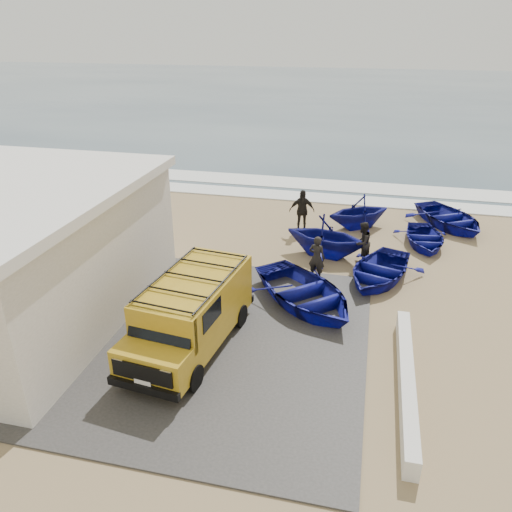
{
  "coord_description": "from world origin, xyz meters",
  "views": [
    {
      "loc": [
        3.57,
        -13.88,
        8.61
      ],
      "look_at": [
        -0.04,
        1.54,
        1.2
      ],
      "focal_mm": 35.0,
      "sensor_mm": 36.0,
      "label": 1
    }
  ],
  "objects_px": {
    "boat_far_left": "(359,212)",
    "fisherman_middle": "(362,243)",
    "fisherman_front": "(317,258)",
    "boat_mid_left": "(326,236)",
    "parapet": "(406,380)",
    "boat_mid_right": "(424,238)",
    "fisherman_back": "(302,211)",
    "boat_far_right": "(449,218)",
    "boat_near_right": "(379,270)",
    "van": "(191,311)",
    "boat_near_left": "(305,292)"
  },
  "relations": [
    {
      "from": "fisherman_front",
      "to": "boat_mid_right",
      "type": "bearing_deg",
      "value": -120.43
    },
    {
      "from": "parapet",
      "to": "boat_near_right",
      "type": "bearing_deg",
      "value": 97.26
    },
    {
      "from": "parapet",
      "to": "fisherman_back",
      "type": "distance_m",
      "value": 11.05
    },
    {
      "from": "boat_mid_right",
      "to": "fisherman_back",
      "type": "relative_size",
      "value": 1.68
    },
    {
      "from": "parapet",
      "to": "boat_near_right",
      "type": "distance_m",
      "value": 6.09
    },
    {
      "from": "boat_far_left",
      "to": "boat_far_right",
      "type": "xyz_separation_m",
      "value": [
        4.12,
        1.14,
        -0.37
      ]
    },
    {
      "from": "boat_near_right",
      "to": "van",
      "type": "bearing_deg",
      "value": -114.66
    },
    {
      "from": "parapet",
      "to": "fisherman_back",
      "type": "xyz_separation_m",
      "value": [
        -4.25,
        10.17,
        0.69
      ]
    },
    {
      "from": "boat_far_right",
      "to": "boat_near_left",
      "type": "bearing_deg",
      "value": -152.36
    },
    {
      "from": "fisherman_middle",
      "to": "boat_far_left",
      "type": "bearing_deg",
      "value": -148.86
    },
    {
      "from": "fisherman_middle",
      "to": "boat_mid_right",
      "type": "bearing_deg",
      "value": 158.16
    },
    {
      "from": "van",
      "to": "boat_far_right",
      "type": "bearing_deg",
      "value": 61.34
    },
    {
      "from": "van",
      "to": "boat_mid_left",
      "type": "bearing_deg",
      "value": 73.28
    },
    {
      "from": "boat_far_right",
      "to": "boat_mid_right",
      "type": "bearing_deg",
      "value": -146.29
    },
    {
      "from": "fisherman_front",
      "to": "fisherman_back",
      "type": "distance_m",
      "value": 4.72
    },
    {
      "from": "fisherman_front",
      "to": "fisherman_back",
      "type": "bearing_deg",
      "value": -60.24
    },
    {
      "from": "boat_mid_right",
      "to": "boat_far_right",
      "type": "bearing_deg",
      "value": 57.45
    },
    {
      "from": "boat_near_right",
      "to": "fisherman_front",
      "type": "relative_size",
      "value": 2.27
    },
    {
      "from": "boat_near_right",
      "to": "boat_mid_left",
      "type": "height_order",
      "value": "boat_mid_left"
    },
    {
      "from": "boat_mid_right",
      "to": "parapet",
      "type": "bearing_deg",
      "value": -102.4
    },
    {
      "from": "boat_near_left",
      "to": "fisherman_front",
      "type": "bearing_deg",
      "value": 43.1
    },
    {
      "from": "boat_far_right",
      "to": "fisherman_back",
      "type": "distance_m",
      "value": 6.96
    },
    {
      "from": "van",
      "to": "boat_near_left",
      "type": "relative_size",
      "value": 1.16
    },
    {
      "from": "boat_near_right",
      "to": "boat_mid_right",
      "type": "distance_m",
      "value": 4.12
    },
    {
      "from": "boat_mid_left",
      "to": "fisherman_middle",
      "type": "height_order",
      "value": "boat_mid_left"
    },
    {
      "from": "van",
      "to": "boat_mid_right",
      "type": "bearing_deg",
      "value": 59.11
    },
    {
      "from": "parapet",
      "to": "boat_far_right",
      "type": "bearing_deg",
      "value": 79.08
    },
    {
      "from": "boat_mid_right",
      "to": "boat_far_left",
      "type": "distance_m",
      "value": 3.21
    },
    {
      "from": "boat_near_left",
      "to": "fisherman_middle",
      "type": "bearing_deg",
      "value": 23.22
    },
    {
      "from": "fisherman_middle",
      "to": "van",
      "type": "bearing_deg",
      "value": -7.06
    },
    {
      "from": "boat_far_right",
      "to": "fisherman_back",
      "type": "xyz_separation_m",
      "value": [
        -6.62,
        -2.1,
        0.54
      ]
    },
    {
      "from": "parapet",
      "to": "boat_mid_left",
      "type": "distance_m",
      "value": 8.25
    },
    {
      "from": "boat_mid_right",
      "to": "fisherman_back",
      "type": "height_order",
      "value": "fisherman_back"
    },
    {
      "from": "boat_near_right",
      "to": "boat_far_left",
      "type": "relative_size",
      "value": 1.28
    },
    {
      "from": "boat_far_right",
      "to": "fisherman_front",
      "type": "relative_size",
      "value": 2.43
    },
    {
      "from": "boat_mid_right",
      "to": "boat_near_right",
      "type": "bearing_deg",
      "value": -122.84
    },
    {
      "from": "boat_near_right",
      "to": "fisherman_back",
      "type": "height_order",
      "value": "fisherman_back"
    },
    {
      "from": "boat_near_right",
      "to": "boat_near_left",
      "type": "bearing_deg",
      "value": -115.61
    },
    {
      "from": "boat_mid_left",
      "to": "fisherman_front",
      "type": "bearing_deg",
      "value": -169.61
    },
    {
      "from": "boat_near_left",
      "to": "boat_mid_right",
      "type": "relative_size",
      "value": 1.4
    },
    {
      "from": "boat_mid_right",
      "to": "fisherman_front",
      "type": "height_order",
      "value": "fisherman_front"
    },
    {
      "from": "parapet",
      "to": "fisherman_middle",
      "type": "relative_size",
      "value": 3.59
    },
    {
      "from": "parapet",
      "to": "fisherman_front",
      "type": "height_order",
      "value": "fisherman_front"
    },
    {
      "from": "fisherman_middle",
      "to": "parapet",
      "type": "bearing_deg",
      "value": 37.56
    },
    {
      "from": "boat_mid_left",
      "to": "parapet",
      "type": "bearing_deg",
      "value": -145.5
    },
    {
      "from": "boat_far_left",
      "to": "fisherman_middle",
      "type": "distance_m",
      "value": 3.69
    },
    {
      "from": "boat_near_right",
      "to": "boat_mid_left",
      "type": "relative_size",
      "value": 1.16
    },
    {
      "from": "fisherman_front",
      "to": "boat_mid_left",
      "type": "bearing_deg",
      "value": -78.89
    },
    {
      "from": "fisherman_back",
      "to": "fisherman_middle",
      "type": "bearing_deg",
      "value": -58.08
    },
    {
      "from": "fisherman_front",
      "to": "boat_far_left",
      "type": "bearing_deg",
      "value": -88.27
    }
  ]
}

